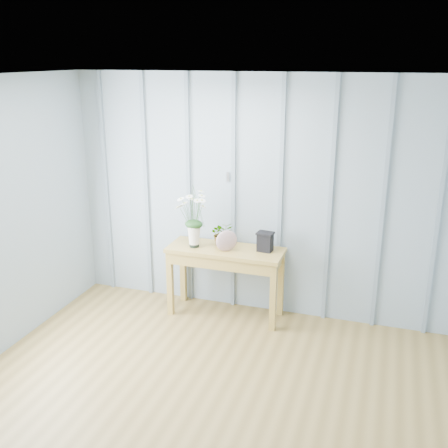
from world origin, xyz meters
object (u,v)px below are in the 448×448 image
(daisy_vase, at_px, (194,210))
(felt_disc_vessel, at_px, (227,241))
(sideboard, at_px, (225,259))
(carved_box, at_px, (265,242))

(daisy_vase, xyz_separation_m, felt_disc_vessel, (0.36, -0.02, -0.29))
(sideboard, bearing_deg, carved_box, 7.32)
(sideboard, bearing_deg, daisy_vase, -170.74)
(sideboard, distance_m, felt_disc_vessel, 0.24)
(sideboard, distance_m, carved_box, 0.46)
(sideboard, xyz_separation_m, carved_box, (0.40, 0.05, 0.22))
(daisy_vase, height_order, carved_box, daisy_vase)
(felt_disc_vessel, bearing_deg, daisy_vase, 143.67)
(sideboard, distance_m, daisy_vase, 0.61)
(sideboard, height_order, felt_disc_vessel, felt_disc_vessel)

